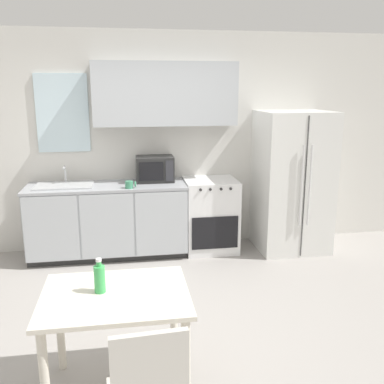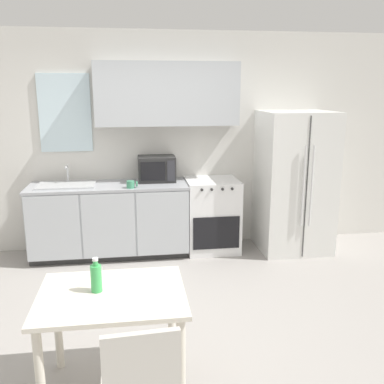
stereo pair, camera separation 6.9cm
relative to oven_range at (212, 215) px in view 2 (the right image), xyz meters
name	(u,v)px [view 2 (the right image)]	position (x,y,z in m)	size (l,w,h in m)	color
ground_plane	(166,320)	(-0.72, -1.66, -0.45)	(12.00, 12.00, 0.00)	gray
wall_back	(154,134)	(-0.70, 0.30, 1.00)	(12.00, 0.38, 2.70)	silver
kitchen_counter	(110,220)	(-1.27, -0.01, 0.00)	(1.89, 0.64, 0.89)	#333333
oven_range	(212,215)	(0.00, 0.00, 0.00)	(0.65, 0.61, 0.91)	white
refrigerator	(294,182)	(1.03, -0.09, 0.42)	(0.85, 0.81, 1.74)	silver
kitchen_sink	(66,184)	(-1.76, 0.00, 0.45)	(0.67, 0.42, 0.22)	#B7BABC
microwave	(157,169)	(-0.68, 0.10, 0.59)	(0.45, 0.33, 0.31)	#282828
coffee_mug	(131,184)	(-1.00, -0.23, 0.48)	(0.13, 0.09, 0.08)	#3F8C66
dining_table	(112,310)	(-1.14, -2.51, 0.15)	(0.95, 0.74, 0.72)	beige
drink_bottle	(96,277)	(-1.23, -2.47, 0.36)	(0.07, 0.07, 0.23)	#3FB259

